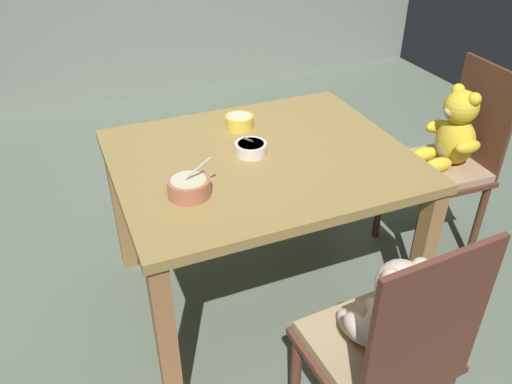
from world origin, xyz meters
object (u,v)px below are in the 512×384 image
at_px(teddy_chair_near_front, 388,335).
at_px(porridge_bowl_yellow_far_center, 239,122).
at_px(dining_table, 261,177).
at_px(teddy_chair_near_right, 450,148).
at_px(porridge_bowl_white_center, 251,148).
at_px(porridge_bowl_terracotta_near_left, 189,187).

distance_m(teddy_chair_near_front, porridge_bowl_yellow_far_center, 1.13).
relative_size(dining_table, porridge_bowl_yellow_far_center, 9.42).
xyz_separation_m(teddy_chair_near_right, porridge_bowl_white_center, (-0.98, 0.05, 0.18)).
bearing_deg(teddy_chair_near_right, porridge_bowl_white_center, -0.27).
bearing_deg(porridge_bowl_yellow_far_center, dining_table, -92.54).
bearing_deg(teddy_chair_near_front, porridge_bowl_yellow_far_center, -1.95).
bearing_deg(porridge_bowl_terracotta_near_left, teddy_chair_near_front, -60.86).
bearing_deg(porridge_bowl_terracotta_near_left, teddy_chair_near_right, 6.22).
bearing_deg(teddy_chair_near_right, porridge_bowl_terracotta_near_left, 8.99).
xyz_separation_m(porridge_bowl_yellow_far_center, porridge_bowl_terracotta_near_left, (-0.35, -0.43, 0.00)).
bearing_deg(porridge_bowl_yellow_far_center, teddy_chair_near_right, -17.08).
relative_size(dining_table, porridge_bowl_white_center, 9.05).
height_order(dining_table, porridge_bowl_white_center, porridge_bowl_white_center).
bearing_deg(teddy_chair_near_front, teddy_chair_near_right, -51.28).
bearing_deg(porridge_bowl_white_center, porridge_bowl_yellow_far_center, 79.73).
bearing_deg(porridge_bowl_yellow_far_center, teddy_chair_near_front, -88.54).
relative_size(teddy_chair_near_front, porridge_bowl_yellow_far_center, 7.87).
xyz_separation_m(porridge_bowl_yellow_far_center, porridge_bowl_white_center, (-0.04, -0.24, -0.00)).
distance_m(dining_table, porridge_bowl_white_center, 0.13).
distance_m(dining_table, teddy_chair_near_front, 0.85).
bearing_deg(dining_table, porridge_bowl_terracotta_near_left, -154.26).
bearing_deg(porridge_bowl_yellow_far_center, porridge_bowl_white_center, -100.27).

